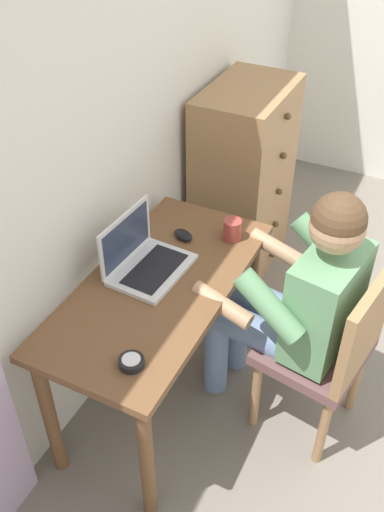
{
  "coord_description": "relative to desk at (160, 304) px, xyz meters",
  "views": [
    {
      "loc": [
        -1.8,
        0.97,
        2.23
      ],
      "look_at": [
        -0.22,
        1.75,
        0.82
      ],
      "focal_mm": 40.1,
      "sensor_mm": 36.0,
      "label": 1
    }
  ],
  "objects": [
    {
      "name": "desk",
      "position": [
        0.0,
        0.0,
        0.0
      ],
      "size": [
        1.14,
        0.55,
        0.72
      ],
      "color": "brown",
      "rests_on": "ground_plane"
    },
    {
      "name": "wall_back",
      "position": [
        0.32,
        0.35,
        0.65
      ],
      "size": [
        4.8,
        0.05,
        2.5
      ],
      "primitive_type": "cube",
      "color": "silver",
      "rests_on": "ground_plane"
    },
    {
      "name": "laptop",
      "position": [
        0.05,
        0.1,
        0.17
      ],
      "size": [
        0.35,
        0.27,
        0.24
      ],
      "color": "silver",
      "rests_on": "desk"
    },
    {
      "name": "desk_clock",
      "position": [
        -0.41,
        -0.12,
        0.13
      ],
      "size": [
        0.09,
        0.09,
        0.03
      ],
      "color": "black",
      "rests_on": "desk"
    },
    {
      "name": "coffee_mug",
      "position": [
        0.4,
        -0.15,
        0.17
      ],
      "size": [
        0.12,
        0.08,
        0.09
      ],
      "color": "#9E3D38",
      "rests_on": "desk"
    },
    {
      "name": "chair",
      "position": [
        0.18,
        -0.69,
        -0.11
      ],
      "size": [
        0.48,
        0.46,
        0.88
      ],
      "color": "brown",
      "rests_on": "ground_plane"
    },
    {
      "name": "person_seated",
      "position": [
        0.21,
        -0.51,
        0.07
      ],
      "size": [
        0.59,
        0.63,
        1.2
      ],
      "color": "#6B84AD",
      "rests_on": "ground_plane"
    },
    {
      "name": "computer_mouse",
      "position": [
        0.31,
        0.05,
        0.13
      ],
      "size": [
        0.09,
        0.12,
        0.03
      ],
      "primitive_type": "ellipsoid",
      "rotation": [
        0.0,
        0.0,
        -0.41
      ],
      "color": "black",
      "rests_on": "desk"
    },
    {
      "name": "dresser",
      "position": [
        1.12,
        0.09,
        -0.05
      ],
      "size": [
        0.63,
        0.43,
        1.1
      ],
      "color": "#9E754C",
      "rests_on": "ground_plane"
    }
  ]
}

